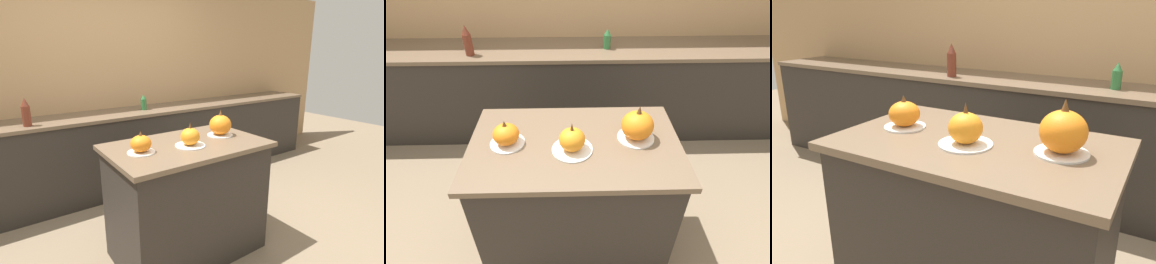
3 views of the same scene
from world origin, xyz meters
TOP-DOWN VIEW (x-y plane):
  - wall_back at (0.00, 1.77)m, footprint 8.00×0.06m
  - kitchen_island at (0.00, 0.00)m, footprint 1.21×0.74m
  - back_counter at (0.00, 1.44)m, footprint 6.00×0.60m
  - pumpkin_cake_left at (-0.38, -0.00)m, footprint 0.20×0.20m
  - pumpkin_cake_center at (-0.02, -0.06)m, footprint 0.23×0.23m
  - pumpkin_cake_right at (0.35, 0.03)m, footprint 0.21×0.21m
  - bottle_tall at (-0.93, 1.29)m, footprint 0.08×0.08m
  - bottle_short at (0.33, 1.42)m, footprint 0.07×0.07m

SIDE VIEW (x-z plane):
  - kitchen_island at x=0.00m, z-range 0.00..0.94m
  - back_counter at x=0.00m, z-range 0.00..0.94m
  - pumpkin_cake_left at x=-0.38m, z-range 0.92..1.07m
  - pumpkin_cake_center at x=-0.02m, z-range 0.91..1.09m
  - pumpkin_cake_right at x=0.35m, z-range 0.91..1.13m
  - bottle_short at x=0.33m, z-range 0.93..1.12m
  - bottle_tall at x=-0.93m, z-range 0.93..1.20m
  - wall_back at x=0.00m, z-range 0.00..2.50m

